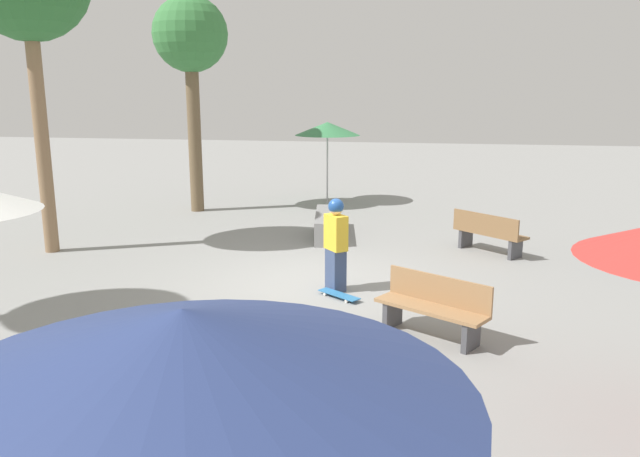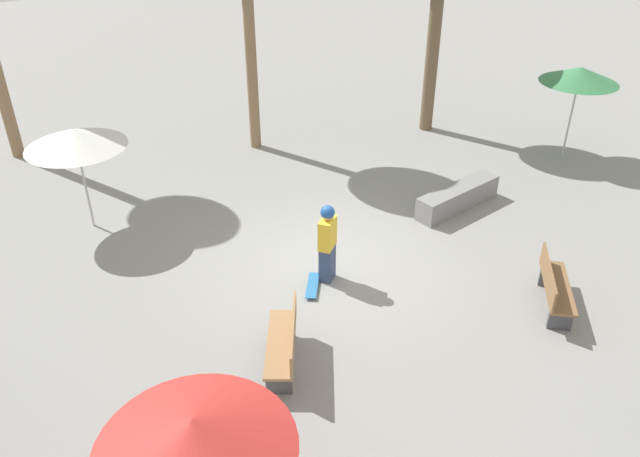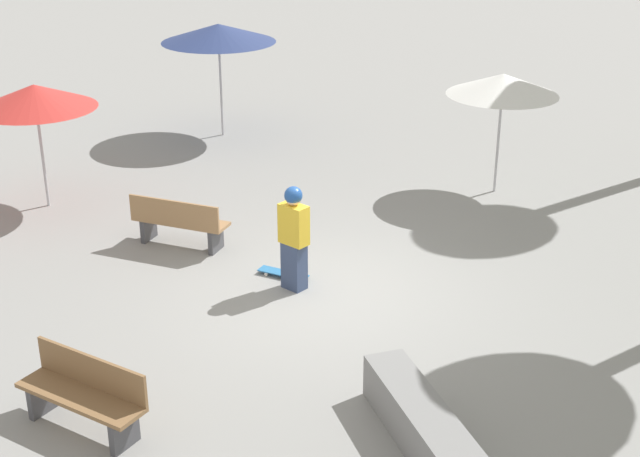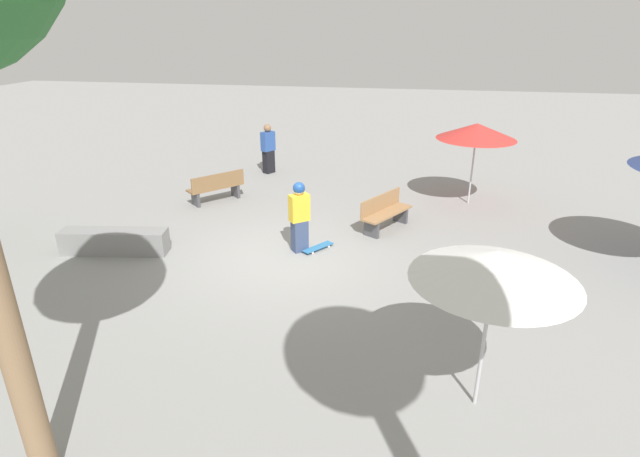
% 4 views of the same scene
% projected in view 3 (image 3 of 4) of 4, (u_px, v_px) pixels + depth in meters
% --- Properties ---
extents(ground_plane, '(60.00, 60.00, 0.00)m').
position_uv_depth(ground_plane, '(325.00, 294.00, 12.97)').
color(ground_plane, gray).
extents(skater_main, '(0.48, 0.45, 1.59)m').
position_uv_depth(skater_main, '(294.00, 234.00, 12.81)').
color(skater_main, '#38476B').
rests_on(skater_main, ground_plane).
extents(skateboard, '(0.63, 0.76, 0.07)m').
position_uv_depth(skateboard, '(283.00, 273.00, 13.47)').
color(skateboard, teal).
rests_on(skateboard, ground_plane).
extents(concrete_ledge, '(2.36, 0.84, 0.53)m').
position_uv_depth(concrete_ledge, '(423.00, 426.00, 9.56)').
color(concrete_ledge, gray).
rests_on(concrete_ledge, ground_plane).
extents(bench_near, '(1.20, 1.60, 0.85)m').
position_uv_depth(bench_near, '(179.00, 222.00, 14.35)').
color(bench_near, '#47474C').
rests_on(bench_near, ground_plane).
extents(bench_far, '(1.38, 1.50, 0.85)m').
position_uv_depth(bench_far, '(84.00, 394.00, 9.84)').
color(bench_far, '#47474C').
rests_on(bench_far, ground_plane).
extents(shade_umbrella_white, '(2.03, 2.03, 2.25)m').
position_uv_depth(shade_umbrella_white, '(503.00, 84.00, 16.03)').
color(shade_umbrella_white, '#B7B7BC').
rests_on(shade_umbrella_white, ground_plane).
extents(shade_umbrella_red, '(2.12, 2.12, 2.24)m').
position_uv_depth(shade_umbrella_red, '(35.00, 97.00, 15.37)').
color(shade_umbrella_red, '#B7B7BC').
rests_on(shade_umbrella_red, ground_plane).
extents(shade_umbrella_navy, '(2.50, 2.50, 2.49)m').
position_uv_depth(shade_umbrella_navy, '(218.00, 33.00, 19.23)').
color(shade_umbrella_navy, '#B7B7BC').
rests_on(shade_umbrella_navy, ground_plane).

